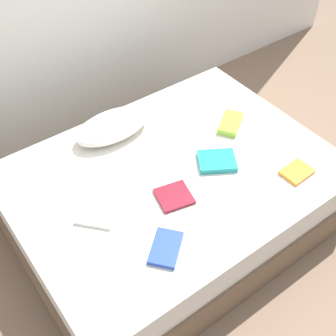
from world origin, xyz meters
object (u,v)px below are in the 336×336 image
Objects in this scene: pillow at (112,126)px; textbook_blue at (166,248)px; bed at (172,197)px; textbook_white at (96,216)px; textbook_orange at (297,172)px; textbook_lime at (231,123)px; textbook_teal at (217,161)px; textbook_maroon at (174,196)px.

textbook_blue is (-0.26, -0.96, -0.06)m from pillow.
bed is 0.63m from textbook_white.
textbook_white is at bearing -175.93° from bed.
textbook_blue reaches higher than textbook_orange.
textbook_teal is at bearing -178.73° from textbook_lime.
pillow is 1.22m from textbook_orange.
textbook_lime reaches higher than textbook_blue.
bed is at bearing 9.55° from textbook_blue.
textbook_lime is at bearing -30.13° from pillow.
textbook_orange is (0.02, -0.58, -0.01)m from textbook_lime.
bed is at bearing -76.99° from pillow.
pillow is at bearing 123.23° from textbook_orange.
pillow is 2.24× the size of textbook_lime.
pillow is at bearing 102.21° from textbook_maroon.
textbook_blue reaches higher than bed.
textbook_lime is at bearing 10.79° from bed.
bed is at bearing 68.00° from textbook_maroon.
textbook_teal is 0.72m from textbook_blue.
textbook_lime is at bearing 35.46° from textbook_maroon.
textbook_blue is 1.21× the size of textbook_orange.
pillow is 2.52× the size of textbook_white.
textbook_orange is (0.60, -0.47, 0.26)m from bed.
pillow is (-0.12, 0.51, 0.32)m from bed.
textbook_blue reaches higher than textbook_white.
textbook_teal is at bearing 23.11° from textbook_maroon.
textbook_teal is at bearing 130.48° from textbook_orange.
textbook_maroon is at bearing 30.28° from textbook_white.
textbook_orange is at bearing -121.76° from textbook_lime.
textbook_maroon is 0.87× the size of textbook_blue.
textbook_teal is at bearing -23.40° from bed.
pillow reaches higher than textbook_lime.
textbook_lime is (0.70, -0.40, -0.05)m from pillow.
textbook_lime is (1.15, 0.15, 0.01)m from textbook_white.
textbook_orange reaches higher than bed.
textbook_lime is (0.58, 0.11, 0.27)m from bed.
pillow is at bearing 152.55° from textbook_teal.
bed is 10.67× the size of textbook_orange.
pillow is 2.36× the size of textbook_blue.
pillow reaches higher than textbook_orange.
textbook_teal reaches higher than textbook_white.
textbook_white is 1.13× the size of textbook_orange.
textbook_teal is 0.39m from textbook_maroon.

